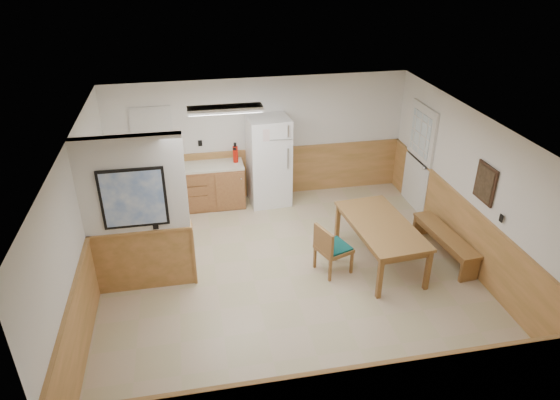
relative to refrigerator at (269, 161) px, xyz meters
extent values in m
plane|color=tan|center=(-0.12, -2.63, -0.90)|extent=(6.00, 6.00, 0.00)
cube|color=silver|center=(-0.12, -2.63, 1.60)|extent=(6.00, 6.00, 0.02)
cube|color=white|center=(-0.12, 0.37, 0.35)|extent=(6.00, 0.02, 2.50)
cube|color=white|center=(2.88, -2.63, 0.35)|extent=(0.02, 6.00, 2.50)
cube|color=white|center=(-3.12, -2.63, 0.35)|extent=(0.02, 6.00, 2.50)
cube|color=tan|center=(-0.12, 0.35, -0.40)|extent=(6.00, 0.04, 1.00)
cube|color=tan|center=(2.86, -2.63, -0.40)|extent=(0.04, 6.00, 1.00)
cube|color=tan|center=(-3.10, -2.63, -0.40)|extent=(0.04, 6.00, 1.00)
cube|color=white|center=(-2.37, -2.43, 0.85)|extent=(1.50, 0.15, 1.50)
cube|color=tan|center=(-2.37, -2.43, -0.40)|extent=(1.50, 0.17, 1.00)
cube|color=black|center=(-2.37, -2.52, 0.70)|extent=(0.92, 0.03, 0.92)
cube|color=white|center=(-2.37, -2.54, 0.70)|extent=(0.84, 0.01, 0.84)
cube|color=olive|center=(-1.22, 0.05, -0.47)|extent=(1.40, 0.60, 0.86)
cube|color=olive|center=(-2.69, 0.05, -0.47)|extent=(0.06, 0.60, 0.86)
cube|color=olive|center=(-1.95, 0.05, -0.47)|extent=(0.06, 0.60, 0.86)
cube|color=beige|center=(-1.62, 0.05, -0.02)|extent=(2.20, 0.60, 0.04)
cube|color=beige|center=(-1.62, 0.35, 0.05)|extent=(2.20, 0.02, 0.10)
cube|color=silver|center=(2.85, -0.73, 0.12)|extent=(0.05, 1.02, 2.15)
cube|color=silver|center=(2.84, -0.73, 0.12)|extent=(0.04, 0.90, 2.05)
cube|color=silver|center=(2.82, -0.73, 0.65)|extent=(0.02, 0.76, 0.80)
cube|color=silver|center=(-2.22, 0.35, 0.65)|extent=(0.80, 0.03, 1.00)
cube|color=white|center=(-2.22, 0.34, 0.65)|extent=(0.70, 0.01, 0.90)
cube|color=#342014|center=(2.85, -2.93, 0.65)|extent=(0.03, 0.50, 0.60)
cube|color=black|center=(2.83, -2.93, 0.65)|extent=(0.01, 0.42, 0.52)
cube|color=silver|center=(-0.92, -1.33, 1.55)|extent=(1.20, 0.30, 0.08)
cube|color=white|center=(-0.92, -1.33, 1.50)|extent=(1.15, 0.25, 0.01)
cube|color=white|center=(0.00, 0.00, 0.00)|extent=(0.85, 0.75, 1.81)
cube|color=silver|center=(0.32, -0.36, 0.74)|extent=(0.03, 0.02, 0.23)
cube|color=silver|center=(0.32, -0.36, 0.18)|extent=(0.03, 0.02, 0.43)
cube|color=olive|center=(1.43, -2.50, -0.18)|extent=(1.07, 1.91, 0.05)
cube|color=olive|center=(1.43, -2.50, -0.25)|extent=(0.96, 1.81, 0.10)
cube|color=olive|center=(1.09, -3.40, -0.55)|extent=(0.08, 0.08, 0.70)
cube|color=olive|center=(0.96, -1.68, -0.55)|extent=(0.08, 0.08, 0.70)
cube|color=olive|center=(1.90, -3.33, -0.55)|extent=(0.08, 0.08, 0.70)
cube|color=olive|center=(1.76, -1.61, -0.55)|extent=(0.08, 0.08, 0.70)
cube|color=olive|center=(2.59, -2.54, -0.48)|extent=(0.49, 1.59, 0.05)
cube|color=olive|center=(2.59, -3.27, -0.70)|extent=(0.33, 0.09, 0.40)
cube|color=olive|center=(2.59, -1.80, -0.70)|extent=(0.33, 0.09, 0.40)
cube|color=olive|center=(0.61, -2.59, -0.48)|extent=(0.62, 0.62, 0.06)
cube|color=#0E4842|center=(0.61, -2.59, -0.44)|extent=(0.57, 0.57, 0.03)
cube|color=olive|center=(0.41, -2.66, -0.25)|extent=(0.21, 0.48, 0.40)
cube|color=#0E4842|center=(0.21, -2.73, -0.25)|extent=(0.16, 0.41, 0.34)
cube|color=olive|center=(0.48, -2.86, -0.71)|extent=(0.05, 0.05, 0.39)
cube|color=olive|center=(0.34, -2.46, -0.71)|extent=(0.05, 0.05, 0.39)
cube|color=olive|center=(0.89, -2.72, -0.71)|extent=(0.05, 0.05, 0.39)
cube|color=olive|center=(0.74, -2.31, -0.71)|extent=(0.05, 0.05, 0.39)
cylinder|color=red|center=(-0.65, 0.10, 0.16)|extent=(0.13, 0.13, 0.33)
cylinder|color=black|center=(-0.65, 0.10, 0.36)|extent=(0.06, 0.06, 0.07)
cylinder|color=#178130|center=(-2.33, 0.07, 0.09)|extent=(0.07, 0.07, 0.19)
camera|label=1|loc=(-1.51, -9.04, 3.97)|focal=32.00mm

